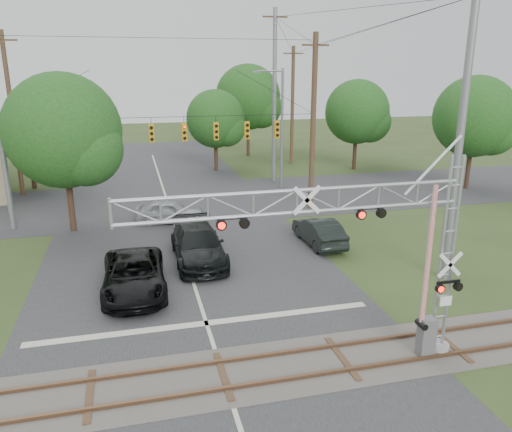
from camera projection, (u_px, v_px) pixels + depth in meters
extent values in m
plane|color=#303D1C|center=(237.00, 419.00, 13.74)|extent=(160.00, 160.00, 0.00)
cube|color=#28282B|center=(192.00, 277.00, 23.03)|extent=(14.00, 90.00, 0.02)
cube|color=#28282B|center=(167.00, 202.00, 36.05)|extent=(90.00, 12.00, 0.02)
cube|color=#4C4842|center=(223.00, 376.00, 15.59)|extent=(90.00, 3.20, 0.05)
cube|color=brown|center=(228.00, 388.00, 14.90)|extent=(90.00, 0.12, 0.14)
cube|color=brown|center=(219.00, 362.00, 16.24)|extent=(90.00, 0.12, 0.14)
cylinder|color=gray|center=(436.00, 347.00, 17.00)|extent=(0.84, 0.84, 0.28)
cube|color=silver|center=(446.00, 301.00, 16.20)|extent=(0.42, 0.03, 0.33)
cube|color=#5F5F61|center=(426.00, 337.00, 16.54)|extent=(0.52, 0.42, 1.41)
cube|color=red|center=(428.00, 258.00, 15.67)|extent=(0.13, 0.08, 4.69)
cylinder|color=gray|center=(0.00, 133.00, 28.46)|extent=(0.32, 0.32, 11.50)
cylinder|color=#442A1F|center=(313.00, 124.00, 32.93)|extent=(0.36, 0.36, 11.50)
cylinder|color=black|center=(167.00, 117.00, 30.51)|extent=(19.00, 0.03, 0.03)
cube|color=orange|center=(47.00, 136.00, 29.13)|extent=(0.30, 0.30, 1.10)
cube|color=orange|center=(83.00, 135.00, 29.60)|extent=(0.30, 0.30, 1.10)
cube|color=orange|center=(118.00, 134.00, 30.07)|extent=(0.30, 0.30, 1.10)
cube|color=orange|center=(152.00, 133.00, 30.54)|extent=(0.30, 0.30, 1.10)
cube|color=orange|center=(184.00, 132.00, 31.01)|extent=(0.30, 0.30, 1.10)
cube|color=orange|center=(216.00, 131.00, 31.48)|extent=(0.30, 0.30, 1.10)
cube|color=orange|center=(247.00, 130.00, 31.95)|extent=(0.30, 0.30, 1.10)
cube|color=orange|center=(277.00, 129.00, 32.42)|extent=(0.30, 0.30, 1.10)
imported|color=black|center=(134.00, 275.00, 21.34)|extent=(2.67, 5.67, 1.57)
imported|color=black|center=(198.00, 245.00, 24.81)|extent=(2.43, 5.92, 1.72)
imported|color=#969A9D|center=(170.00, 211.00, 31.09)|extent=(4.48, 2.63, 1.43)
imported|color=black|center=(319.00, 231.00, 27.23)|extent=(1.70, 4.51, 1.47)
cylinder|color=gray|center=(282.00, 130.00, 39.11)|extent=(0.21, 0.21, 9.31)
cylinder|color=gray|center=(270.00, 71.00, 37.61)|extent=(2.07, 0.12, 0.12)
cube|color=#5F5F61|center=(256.00, 72.00, 37.38)|extent=(0.62, 0.26, 0.16)
cylinder|color=#442A1F|center=(12.00, 116.00, 36.32)|extent=(0.34, 0.34, 11.90)
cube|color=#442A1F|center=(2.00, 40.00, 34.83)|extent=(2.00, 0.12, 0.12)
cylinder|color=gray|center=(274.00, 99.00, 40.63)|extent=(0.34, 0.34, 13.85)
cube|color=#442A1F|center=(275.00, 17.00, 38.86)|extent=(2.00, 0.12, 0.12)
cylinder|color=gray|center=(460.00, 140.00, 21.13)|extent=(0.34, 0.34, 12.72)
cylinder|color=#442A1F|center=(292.00, 106.00, 49.15)|extent=(0.34, 0.34, 11.37)
cube|color=#442A1F|center=(293.00, 53.00, 47.74)|extent=(2.00, 0.12, 0.12)
cylinder|color=#362318|center=(32.00, 169.00, 39.73)|extent=(0.36, 0.36, 3.12)
sphere|color=#154C19|center=(28.00, 134.00, 38.92)|extent=(4.82, 4.82, 4.82)
cylinder|color=#362318|center=(70.00, 197.00, 29.08)|extent=(0.36, 0.36, 4.20)
sphere|color=#154C19|center=(63.00, 131.00, 28.00)|extent=(6.49, 6.49, 6.49)
cylinder|color=#362318|center=(216.00, 153.00, 46.65)|extent=(0.36, 0.36, 3.44)
sphere|color=#154C19|center=(215.00, 119.00, 45.77)|extent=(5.32, 5.32, 5.32)
cylinder|color=#362318|center=(248.00, 135.00, 54.55)|extent=(0.36, 0.36, 4.50)
sphere|color=#154C19|center=(248.00, 97.00, 53.39)|extent=(6.95, 6.95, 6.95)
cylinder|color=#362318|center=(355.00, 149.00, 47.32)|extent=(0.36, 0.36, 3.84)
sphere|color=#154C19|center=(357.00, 112.00, 46.33)|extent=(5.94, 5.94, 5.94)
cylinder|color=#362318|center=(469.00, 164.00, 39.55)|extent=(0.36, 0.36, 4.05)
sphere|color=#154C19|center=(475.00, 117.00, 38.50)|extent=(6.26, 6.26, 6.26)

